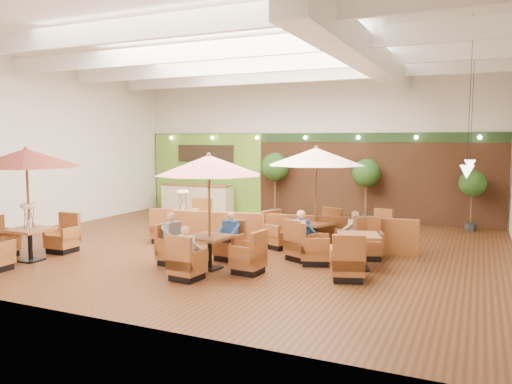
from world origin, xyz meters
The scene contains 17 objects.
room centered at (0.25, 1.22, 3.63)m, with size 14.04×14.00×5.52m.
service_counter centered at (-4.40, 5.10, 0.58)m, with size 3.00×0.75×1.18m.
booth_divider centered at (1.33, 0.27, 0.47)m, with size 6.85×0.18×0.95m, color brown.
table_0 centered at (-4.01, -3.58, 2.00)m, with size 2.68×2.75×2.82m.
table_1 centered at (0.45, -2.43, 1.82)m, with size 2.66×2.66×2.68m.
table_2 centered at (2.13, 0.26, 1.90)m, with size 2.95×2.95×2.81m.
table_3 centered at (-2.26, 0.71, 0.50)m, with size 1.16×2.90×1.59m.
table_4 centered at (3.27, -1.04, 0.39)m, with size 2.05×2.92×1.03m.
table_5 centered at (3.13, 1.98, 0.32)m, with size 1.62×2.37×0.87m.
topiary_0 centered at (-1.07, 5.30, 1.85)m, with size 1.07×1.07×2.48m.
topiary_1 centered at (2.41, 5.30, 1.72)m, with size 0.99×0.99×2.30m.
topiary_2 centered at (5.85, 5.30, 1.48)m, with size 0.86×0.86×1.99m.
diner_0 centered at (0.45, -3.41, 0.73)m, with size 0.35×0.28×0.71m.
diner_1 centered at (0.45, -1.45, 0.73)m, with size 0.38×0.33×0.73m.
diner_2 centered at (-0.53, -2.43, 0.76)m, with size 0.38×0.43×0.80m.
diner_3 centered at (2.13, -0.77, 0.76)m, with size 0.44×0.39×0.80m.
diner_4 centered at (3.16, 0.26, 0.72)m, with size 0.37×0.39×0.71m.
Camera 1 is at (6.05, -12.27, 2.97)m, focal length 35.00 mm.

